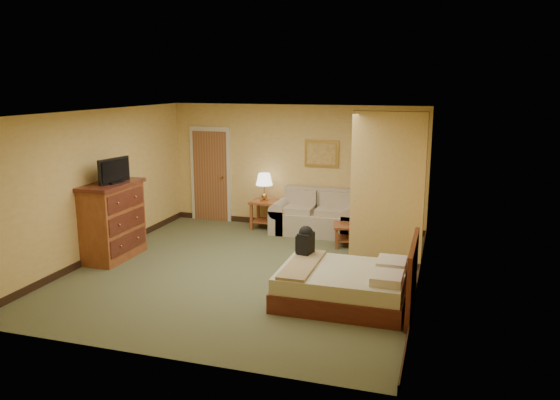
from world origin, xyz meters
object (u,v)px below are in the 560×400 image
at_px(coffee_table, 351,230).
at_px(dresser, 112,221).
at_px(loveseat, 316,219).
at_px(bed, 347,284).

bearing_deg(coffee_table, dresser, -152.70).
height_order(loveseat, coffee_table, loveseat).
bearing_deg(coffee_table, bed, -81.14).
height_order(coffee_table, bed, bed).
relative_size(loveseat, dresser, 1.33).
xyz_separation_m(loveseat, dresser, (-3.04, -2.62, 0.39)).
distance_m(loveseat, dresser, 4.04).
bearing_deg(loveseat, bed, -69.59).
relative_size(loveseat, coffee_table, 2.31).
xyz_separation_m(coffee_table, bed, (0.43, -2.76, -0.03)).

